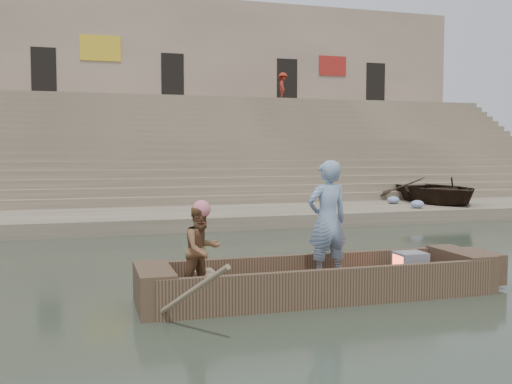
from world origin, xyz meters
name	(u,v)px	position (x,y,z in m)	size (l,w,h in m)	color
ground	(451,266)	(0.00, 0.00, 0.00)	(120.00, 120.00, 0.00)	#2A3628
lower_landing	(305,214)	(0.00, 8.00, 0.20)	(32.00, 4.00, 0.40)	gray
mid_landing	(245,171)	(0.00, 15.50, 1.40)	(32.00, 3.00, 2.80)	gray
upper_landing	(212,145)	(0.00, 22.50, 2.60)	(32.00, 3.00, 5.20)	gray
ghat_steps	(236,161)	(0.00, 17.19, 1.80)	(32.00, 11.00, 5.20)	gray
building_wall	(199,98)	(0.00, 26.50, 5.60)	(32.00, 5.07, 11.20)	tan
main_rowboat	(319,290)	(-3.45, -1.52, 0.11)	(5.00, 1.30, 0.22)	brown
rowboat_trim	(332,276)	(-3.24, -1.53, 0.31)	(6.04, 2.63, 1.95)	brown
standing_man	(327,220)	(-3.26, -1.37, 1.17)	(0.69, 0.45, 1.90)	navy
rowing_man	(202,249)	(-5.34, -1.69, 0.86)	(0.62, 0.48, 1.28)	#20612C
television	(410,264)	(-1.87, -1.52, 0.42)	(0.46, 0.42, 0.40)	gray
beached_rowboat	(437,190)	(5.29, 8.47, 0.87)	(3.23, 4.52, 0.94)	#2D2116
pedestrian	(283,87)	(4.19, 22.41, 6.02)	(1.06, 0.61, 1.64)	maroon
cloth_bundles	(474,200)	(6.34, 7.72, 0.53)	(6.57, 2.12, 0.26)	#3F5999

